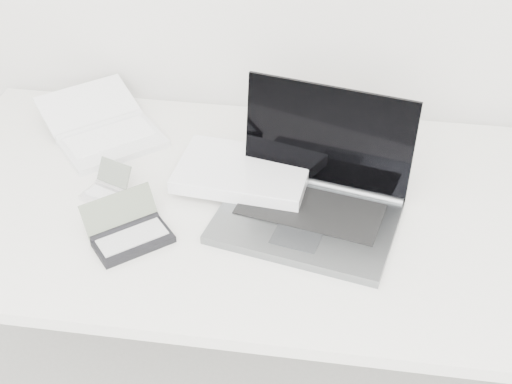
# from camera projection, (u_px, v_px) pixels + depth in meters

# --- Properties ---
(desk) EXTENTS (1.60, 0.80, 0.73)m
(desk) POSITION_uv_depth(u_px,v_px,m) (272.00, 219.00, 1.62)
(desk) COLOR white
(desk) RESTS_ON ground
(laptop_large) EXTENTS (0.53, 0.41, 0.26)m
(laptop_large) POSITION_uv_depth(u_px,v_px,m) (285.00, 187.00, 1.57)
(laptop_large) COLOR slate
(laptop_large) RESTS_ON desk
(netbook_open_white) EXTENTS (0.38, 0.39, 0.06)m
(netbook_open_white) POSITION_uv_depth(u_px,v_px,m) (105.00, 131.00, 1.79)
(netbook_open_white) COLOR white
(netbook_open_white) RESTS_ON desk
(pda_silver) EXTENTS (0.11, 0.12, 0.06)m
(pda_silver) POSITION_uv_depth(u_px,v_px,m) (106.00, 190.00, 1.61)
(pda_silver) COLOR white
(pda_silver) RESTS_ON desk
(palmtop_charcoal) EXTENTS (0.20, 0.20, 0.08)m
(palmtop_charcoal) POSITION_uv_depth(u_px,v_px,m) (129.00, 233.00, 1.49)
(palmtop_charcoal) COLOR black
(palmtop_charcoal) RESTS_ON desk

